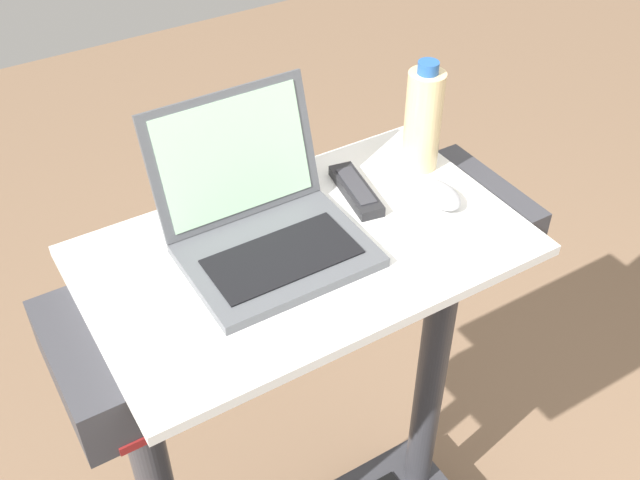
% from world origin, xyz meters
% --- Properties ---
extents(desk_board, '(0.75, 0.46, 0.02)m').
position_xyz_m(desk_board, '(0.00, 0.70, 1.11)').
color(desk_board, white).
rests_on(desk_board, treadmill_base).
extents(laptop, '(0.30, 0.30, 0.24)m').
position_xyz_m(laptop, '(-0.06, 0.74, 1.16)').
color(laptop, '#515459').
rests_on(laptop, desk_board).
extents(computer_mouse, '(0.06, 0.10, 0.03)m').
position_xyz_m(computer_mouse, '(0.28, 0.68, 1.13)').
color(computer_mouse, '#B2B2B7').
rests_on(computer_mouse, desk_board).
extents(water_bottle, '(0.07, 0.07, 0.22)m').
position_xyz_m(water_bottle, '(0.32, 0.80, 1.22)').
color(water_bottle, beige).
rests_on(water_bottle, desk_board).
extents(tv_remote, '(0.07, 0.17, 0.02)m').
position_xyz_m(tv_remote, '(0.16, 0.78, 1.13)').
color(tv_remote, '#232326').
rests_on(tv_remote, desk_board).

